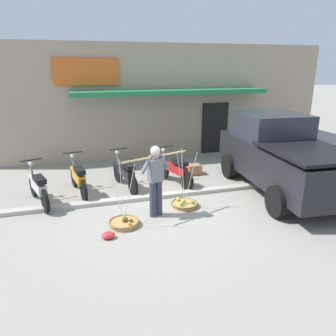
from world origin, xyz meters
name	(u,v)px	position (x,y,z in m)	size (l,w,h in m)	color
ground_plane	(166,208)	(0.00, 0.00, 0.00)	(90.00, 90.00, 0.00)	gray
sidewalk_curb	(159,196)	(0.00, 0.70, 0.05)	(20.00, 0.24, 0.10)	#AEA89C
fruit_vendor	(156,176)	(-0.34, -0.33, 0.98)	(1.64, 0.63, 1.70)	#38384C
fruit_basket_left_side	(124,222)	(-1.15, -0.63, 0.08)	(0.69, 0.69, 1.45)	#B2894C
fruit_basket_right_side	(184,204)	(0.48, -0.03, 0.07)	(0.69, 0.69, 1.45)	#B2894C
motorcycle_nearest_shop	(38,188)	(-3.03, 1.13, 0.45)	(0.71, 1.76, 1.09)	black
motorcycle_second_in_row	(78,178)	(-2.04, 1.60, 0.45)	(0.56, 1.80, 1.09)	black
motorcycle_third_in_row	(125,174)	(-0.74, 1.65, 0.45)	(0.57, 1.80, 1.09)	black
motorcycle_end_of_row	(175,170)	(0.73, 1.56, 0.45)	(0.70, 1.76, 1.09)	black
parked_truck	(281,155)	(3.44, 0.34, 1.03)	(2.42, 4.83, 2.10)	black
storefront_building	(153,96)	(1.46, 7.27, 2.10)	(13.00, 6.00, 4.20)	tan
plastic_litter_bag	(108,235)	(-1.55, -1.10, 0.07)	(0.28, 0.22, 0.14)	red
wooden_crate	(194,169)	(1.62, 2.32, 0.16)	(0.44, 0.36, 0.32)	olive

